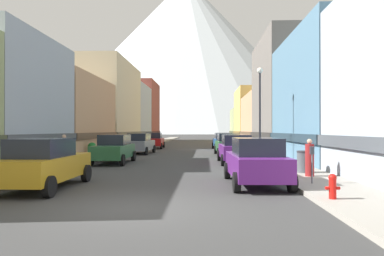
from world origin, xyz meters
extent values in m
plane|color=#363636|center=(0.00, 0.00, 0.00)|extent=(400.00, 400.00, 0.00)
cube|color=gray|center=(-6.25, 35.00, 0.07)|extent=(2.50, 100.00, 0.15)
cube|color=gray|center=(6.25, 35.00, 0.07)|extent=(2.50, 100.00, 0.15)
cube|color=tan|center=(-11.73, 21.40, 3.38)|extent=(8.46, 11.22, 6.76)
cube|color=brown|center=(-11.73, 21.40, 1.60)|extent=(8.76, 11.22, 0.50)
cube|color=beige|center=(-10.89, 34.50, 5.27)|extent=(6.78, 13.84, 10.55)
cube|color=#595444|center=(-10.89, 34.50, 1.60)|extent=(7.08, 13.84, 0.50)
cube|color=#99A5B2|center=(-11.01, 46.58, 4.64)|extent=(7.01, 10.28, 9.28)
cube|color=#444A50|center=(-11.01, 46.58, 1.60)|extent=(7.31, 10.28, 0.50)
cube|color=brown|center=(-12.45, 57.47, 5.64)|extent=(9.90, 10.91, 11.29)
cube|color=#3B1B16|center=(-12.45, 57.47, 1.60)|extent=(10.20, 10.91, 0.50)
cube|color=slate|center=(10.90, 14.14, 4.20)|extent=(6.80, 11.93, 8.40)
cube|color=#22333F|center=(10.90, 14.14, 1.60)|extent=(7.10, 11.93, 0.50)
cube|color=#66605B|center=(11.91, 26.43, 5.65)|extent=(8.82, 12.30, 11.30)
cube|color=#2D2B29|center=(11.91, 26.43, 1.60)|extent=(9.12, 12.30, 0.50)
cube|color=tan|center=(11.33, 38.98, 3.46)|extent=(7.67, 12.76, 6.91)
cube|color=brown|center=(11.33, 38.98, 1.60)|extent=(7.97, 12.76, 0.50)
cube|color=#D8B259|center=(11.01, 51.87, 4.59)|extent=(7.01, 11.93, 9.18)
cube|color=brown|center=(11.01, 51.87, 1.60)|extent=(7.31, 11.93, 0.50)
cube|color=#8C9966|center=(11.03, 63.40, 3.20)|extent=(7.06, 10.69, 6.40)
cube|color=#3F442D|center=(11.03, 63.40, 1.60)|extent=(7.36, 10.69, 0.50)
cube|color=#B28419|center=(-3.80, 3.08, 0.74)|extent=(1.85, 4.40, 0.80)
cube|color=#1E232D|center=(-3.80, 2.83, 1.46)|extent=(1.60, 2.20, 0.64)
cylinder|color=black|center=(-4.72, 4.74, 0.34)|extent=(0.22, 0.68, 0.68)
cylinder|color=black|center=(-2.88, 4.73, 0.34)|extent=(0.22, 0.68, 0.68)
cylinder|color=black|center=(-2.88, 1.43, 0.34)|extent=(0.22, 0.68, 0.68)
cube|color=#265933|center=(-3.80, 12.40, 0.74)|extent=(1.89, 4.42, 0.80)
cube|color=#1E232D|center=(-3.80, 12.65, 1.46)|extent=(1.63, 2.22, 0.64)
cylinder|color=black|center=(-2.86, 10.76, 0.34)|extent=(0.23, 0.68, 0.68)
cylinder|color=black|center=(-4.70, 10.74, 0.34)|extent=(0.23, 0.68, 0.68)
cylinder|color=black|center=(-2.90, 14.06, 0.34)|extent=(0.23, 0.68, 0.68)
cylinder|color=black|center=(-4.74, 14.04, 0.34)|extent=(0.23, 0.68, 0.68)
cube|color=slate|center=(-3.80, 21.13, 0.74)|extent=(2.05, 4.48, 0.80)
cube|color=#1E232D|center=(-3.81, 20.88, 1.46)|extent=(1.70, 2.28, 0.64)
cylinder|color=black|center=(-4.64, 22.83, 0.34)|extent=(0.25, 0.69, 0.68)
cylinder|color=black|center=(-2.80, 22.74, 0.34)|extent=(0.25, 0.69, 0.68)
cylinder|color=black|center=(-4.80, 19.53, 0.34)|extent=(0.25, 0.69, 0.68)
cylinder|color=black|center=(-2.96, 19.44, 0.34)|extent=(0.25, 0.69, 0.68)
cube|color=#9E1111|center=(-3.80, 29.86, 0.74)|extent=(2.01, 4.47, 0.80)
cube|color=#1E232D|center=(-3.79, 29.61, 1.46)|extent=(1.69, 2.26, 0.64)
cylinder|color=black|center=(-4.79, 31.47, 0.34)|extent=(0.25, 0.69, 0.68)
cylinder|color=black|center=(-2.95, 31.54, 0.34)|extent=(0.25, 0.69, 0.68)
cylinder|color=black|center=(-4.65, 28.17, 0.34)|extent=(0.25, 0.69, 0.68)
cylinder|color=black|center=(-2.81, 28.25, 0.34)|extent=(0.25, 0.69, 0.68)
cube|color=#591E72|center=(3.80, 4.21, 0.74)|extent=(1.98, 4.46, 0.80)
cube|color=#1E232D|center=(3.81, 3.96, 1.46)|extent=(1.67, 2.25, 0.64)
cylinder|color=black|center=(2.83, 5.83, 0.34)|extent=(0.24, 0.69, 0.68)
cylinder|color=black|center=(4.67, 5.88, 0.34)|extent=(0.24, 0.69, 0.68)
cylinder|color=black|center=(2.93, 2.53, 0.34)|extent=(0.24, 0.69, 0.68)
cylinder|color=black|center=(4.77, 2.59, 0.34)|extent=(0.24, 0.69, 0.68)
cube|color=#591E72|center=(3.80, 12.71, 0.74)|extent=(1.95, 4.45, 0.80)
cube|color=#1E232D|center=(3.81, 12.46, 1.46)|extent=(1.66, 2.24, 0.64)
cylinder|color=black|center=(2.84, 14.34, 0.34)|extent=(0.24, 0.69, 0.68)
cylinder|color=black|center=(4.68, 14.39, 0.34)|extent=(0.24, 0.69, 0.68)
cylinder|color=black|center=(2.92, 11.04, 0.34)|extent=(0.24, 0.69, 0.68)
cylinder|color=black|center=(4.76, 11.09, 0.34)|extent=(0.24, 0.69, 0.68)
cube|color=#265933|center=(3.80, 19.61, 0.74)|extent=(2.02, 4.47, 0.80)
cube|color=#1E232D|center=(3.79, 19.86, 1.46)|extent=(1.69, 2.27, 0.64)
cylinder|color=black|center=(4.79, 18.00, 0.34)|extent=(0.25, 0.69, 0.68)
cylinder|color=black|center=(2.95, 17.92, 0.34)|extent=(0.25, 0.69, 0.68)
cylinder|color=black|center=(4.65, 21.30, 0.34)|extent=(0.25, 0.69, 0.68)
cylinder|color=black|center=(2.81, 21.22, 0.34)|extent=(0.25, 0.69, 0.68)
cube|color=#19478C|center=(3.80, 27.80, 0.74)|extent=(2.05, 4.48, 0.80)
cube|color=#1E232D|center=(3.81, 27.55, 1.46)|extent=(1.70, 2.27, 0.64)
cylinder|color=black|center=(2.80, 29.40, 0.34)|extent=(0.25, 0.69, 0.68)
cylinder|color=black|center=(4.64, 29.49, 0.34)|extent=(0.25, 0.69, 0.68)
cylinder|color=black|center=(2.96, 26.11, 0.34)|extent=(0.25, 0.69, 0.68)
cylinder|color=black|center=(4.80, 26.19, 0.34)|extent=(0.25, 0.69, 0.68)
cylinder|color=red|center=(5.45, 0.82, 0.43)|extent=(0.20, 0.20, 0.55)
sphere|color=red|center=(5.45, 0.82, 0.74)|extent=(0.22, 0.22, 0.22)
cylinder|color=red|center=(5.30, 0.82, 0.45)|extent=(0.10, 0.09, 0.09)
cylinder|color=red|center=(5.60, 0.82, 0.45)|extent=(0.10, 0.09, 0.09)
cylinder|color=#595960|center=(5.75, 3.66, 0.68)|extent=(0.06, 0.06, 1.05)
cube|color=#33383F|center=(5.75, 3.66, 1.34)|extent=(0.14, 0.10, 0.28)
cylinder|color=#4C5156|center=(6.35, 6.89, 0.60)|extent=(0.56, 0.56, 0.90)
cylinder|color=#2D2D33|center=(6.35, 6.89, 1.09)|extent=(0.59, 0.59, 0.08)
cylinder|color=brown|center=(-7.00, 17.96, 0.32)|extent=(0.46, 0.46, 0.34)
sphere|color=#1B682B|center=(-7.00, 17.96, 0.76)|extent=(0.67, 0.67, 0.67)
cylinder|color=brown|center=(7.00, 18.78, 0.35)|extent=(0.42, 0.42, 0.41)
sphere|color=#325D34|center=(7.00, 18.78, 0.76)|extent=(0.49, 0.49, 0.49)
cylinder|color=#333338|center=(-6.25, 10.74, 0.87)|extent=(0.36, 0.36, 1.44)
sphere|color=tan|center=(-6.25, 10.74, 1.70)|extent=(0.23, 0.23, 0.23)
cylinder|color=maroon|center=(6.25, 5.62, 0.82)|extent=(0.36, 0.36, 1.34)
sphere|color=tan|center=(6.25, 5.62, 1.60)|extent=(0.21, 0.21, 0.21)
cylinder|color=black|center=(5.35, 12.95, 2.90)|extent=(0.12, 0.12, 5.50)
sphere|color=white|center=(5.35, 12.95, 5.83)|extent=(0.36, 0.36, 0.36)
cone|color=silver|center=(-12.57, 260.00, 60.15)|extent=(217.46, 217.46, 120.29)
camera|label=1|loc=(1.88, -9.01, 2.08)|focal=32.46mm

